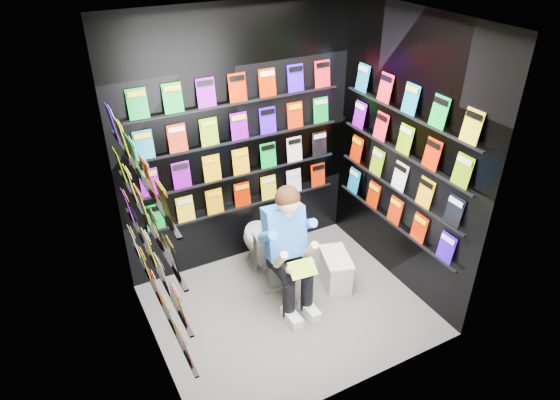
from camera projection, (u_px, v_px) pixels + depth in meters
floor at (288, 309)px, 4.69m from camera, size 2.40×2.40×0.00m
ceiling at (291, 21)px, 3.36m from camera, size 2.40×2.40×0.00m
wall_back at (239, 144)px, 4.78m from camera, size 2.40×0.04×2.60m
wall_front at (363, 255)px, 3.27m from camera, size 2.40×0.04×2.60m
wall_left at (141, 228)px, 3.54m from camera, size 0.04×2.00×2.60m
wall_right at (405, 158)px, 4.51m from camera, size 0.04×2.00×2.60m
comics_back at (240, 144)px, 4.76m from camera, size 2.10×0.06×1.37m
comics_left at (145, 226)px, 3.55m from camera, size 0.06×1.70×1.37m
comics_right at (402, 158)px, 4.49m from camera, size 0.06×1.70×1.37m
toilet at (265, 245)px, 4.95m from camera, size 0.49×0.79×0.73m
longbox at (335, 271)px, 4.93m from camera, size 0.34×0.46×0.31m
longbox_lid at (336, 257)px, 4.84m from camera, size 0.36×0.49×0.03m
reader at (283, 232)px, 4.47m from camera, size 0.56×0.76×1.32m
held_comic at (303, 269)px, 4.29m from camera, size 0.25×0.16×0.10m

